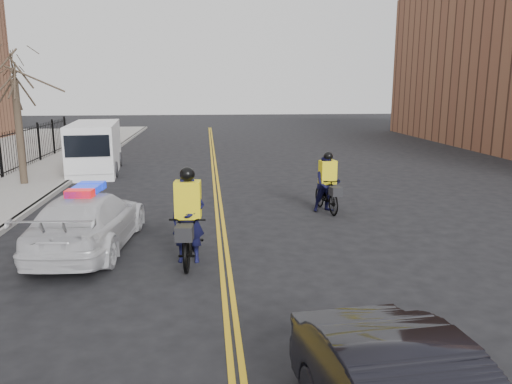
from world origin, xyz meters
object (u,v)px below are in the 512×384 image
object	(u,v)px
cyclist_near	(189,229)
cargo_van	(95,149)
police_cruiser	(88,221)
cyclist_far	(327,188)

from	to	relation	value
cyclist_near	cargo_van	bearing A→B (deg)	115.09
police_cruiser	cyclist_far	world-z (taller)	cyclist_far
police_cruiser	cyclist_far	bearing A→B (deg)	-150.93
police_cruiser	cyclist_far	size ratio (longest dim) A/B	2.56
police_cruiser	cyclist_near	world-z (taller)	cyclist_near
cargo_van	cyclist_far	size ratio (longest dim) A/B	2.85
cargo_van	cyclist_far	distance (m)	12.14
police_cruiser	cargo_van	bearing A→B (deg)	-74.62
cyclist_near	police_cruiser	bearing A→B (deg)	159.72
police_cruiser	cargo_van	distance (m)	11.55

